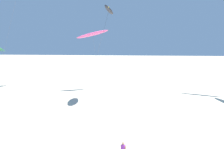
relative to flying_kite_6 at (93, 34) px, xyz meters
name	(u,v)px	position (x,y,z in m)	size (l,w,h in m)	color
flying_kite_6	(93,34)	(0.00, 0.00, 0.00)	(5.41, 6.48, 11.22)	#EA5193
flying_kite_8	(109,10)	(3.70, -9.14, 2.97)	(3.93, 6.38, 13.84)	black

